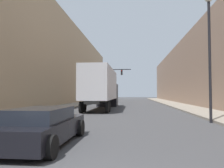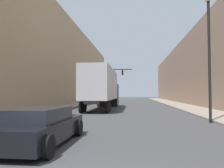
{
  "view_description": "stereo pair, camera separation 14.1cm",
  "coord_description": "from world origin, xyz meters",
  "px_view_note": "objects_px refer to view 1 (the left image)",
  "views": [
    {
      "loc": [
        1.09,
        -2.81,
        1.71
      ],
      "look_at": [
        -0.68,
        15.72,
        2.52
      ],
      "focal_mm": 35.0,
      "sensor_mm": 36.0,
      "label": 1
    },
    {
      "loc": [
        1.23,
        -2.8,
        1.71
      ],
      "look_at": [
        -0.68,
        15.72,
        2.52
      ],
      "focal_mm": 35.0,
      "sensor_mm": 36.0,
      "label": 2
    }
  ],
  "objects_px": {
    "street_lamp": "(209,41)",
    "sedan_car": "(43,126)",
    "semi_truck": "(102,88)",
    "traffic_signal_gantry": "(104,78)"
  },
  "relations": [
    {
      "from": "semi_truck",
      "to": "sedan_car",
      "type": "bearing_deg",
      "value": -88.75
    },
    {
      "from": "semi_truck",
      "to": "street_lamp",
      "type": "height_order",
      "value": "street_lamp"
    },
    {
      "from": "street_lamp",
      "to": "sedan_car",
      "type": "bearing_deg",
      "value": -140.67
    },
    {
      "from": "semi_truck",
      "to": "sedan_car",
      "type": "xyz_separation_m",
      "value": [
        0.37,
        -16.81,
        -1.74
      ]
    },
    {
      "from": "street_lamp",
      "to": "semi_truck",
      "type": "bearing_deg",
      "value": 126.51
    },
    {
      "from": "semi_truck",
      "to": "street_lamp",
      "type": "xyz_separation_m",
      "value": [
        7.88,
        -10.65,
        2.45
      ]
    },
    {
      "from": "semi_truck",
      "to": "street_lamp",
      "type": "distance_m",
      "value": 13.47
    },
    {
      "from": "traffic_signal_gantry",
      "to": "street_lamp",
      "type": "relative_size",
      "value": 0.86
    },
    {
      "from": "traffic_signal_gantry",
      "to": "sedan_car",
      "type": "bearing_deg",
      "value": -86.32
    },
    {
      "from": "traffic_signal_gantry",
      "to": "street_lamp",
      "type": "bearing_deg",
      "value": -68.55
    }
  ]
}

